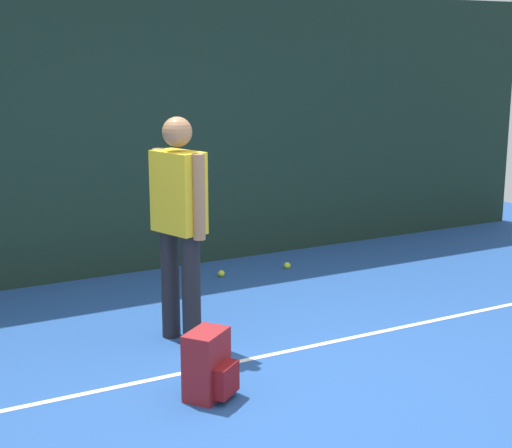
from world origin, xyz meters
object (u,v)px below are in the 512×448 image
tennis_ball_mid_court (221,274)px  tennis_ball_near_player (287,265)px  backpack (209,366)px  tennis_player (179,216)px

tennis_ball_mid_court → tennis_ball_near_player: bearing=-4.4°
backpack → tennis_ball_mid_court: 2.68m
tennis_ball_near_player → tennis_ball_mid_court: 0.72m
backpack → tennis_ball_mid_court: backpack is taller
backpack → tennis_ball_mid_court: size_ratio=6.67×
tennis_ball_near_player → backpack: bearing=-130.0°
tennis_ball_mid_court → backpack: bearing=-117.4°
backpack → tennis_ball_near_player: bearing=13.2°
tennis_player → tennis_ball_near_player: bearing=109.5°
tennis_player → tennis_ball_near_player: 2.35m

